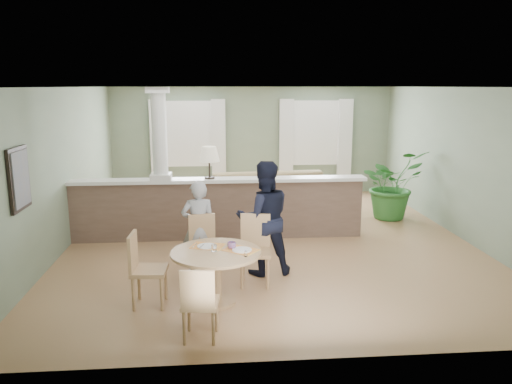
{
  "coord_description": "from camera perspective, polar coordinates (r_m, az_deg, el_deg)",
  "views": [
    {
      "loc": [
        -0.95,
        -8.53,
        2.72
      ],
      "look_at": [
        -0.32,
        -1.0,
        1.11
      ],
      "focal_mm": 35.0,
      "sensor_mm": 36.0,
      "label": 1
    }
  ],
  "objects": [
    {
      "name": "chair_far_man",
      "position": [
        6.99,
        -0.08,
        -6.18
      ],
      "size": [
        0.48,
        0.48,
        0.97
      ],
      "rotation": [
        0.0,
        0.0,
        -0.1
      ],
      "color": "tan",
      "rests_on": "ground"
    },
    {
      "name": "child_person",
      "position": [
        7.4,
        -6.58,
        -3.96
      ],
      "size": [
        0.53,
        0.37,
        1.38
      ],
      "primitive_type": "imported",
      "rotation": [
        0.0,
        0.0,
        3.21
      ],
      "color": "gray",
      "rests_on": "ground"
    },
    {
      "name": "ground",
      "position": [
        9.01,
        1.53,
        -5.54
      ],
      "size": [
        8.0,
        8.0,
        0.0
      ],
      "primitive_type": "plane",
      "color": "#AB7E5A",
      "rests_on": "ground"
    },
    {
      "name": "dining_table",
      "position": [
        6.36,
        -4.51,
        -7.94
      ],
      "size": [
        1.14,
        1.14,
        0.78
      ],
      "rotation": [
        0.0,
        0.0,
        -0.31
      ],
      "color": "tan",
      "rests_on": "ground"
    },
    {
      "name": "pony_wall",
      "position": [
        8.96,
        -4.86,
        -0.98
      ],
      "size": [
        5.32,
        0.38,
        2.7
      ],
      "color": "brown",
      "rests_on": "ground"
    },
    {
      "name": "houseplant",
      "position": [
        10.73,
        15.23,
        0.85
      ],
      "size": [
        1.62,
        1.52,
        1.43
      ],
      "primitive_type": "imported",
      "rotation": [
        0.0,
        0.0,
        0.39
      ],
      "color": "#2D6D2B",
      "rests_on": "ground"
    },
    {
      "name": "sofa",
      "position": [
        10.43,
        1.84,
        -0.51
      ],
      "size": [
        3.2,
        1.47,
        0.91
      ],
      "primitive_type": "imported",
      "rotation": [
        0.0,
        0.0,
        0.08
      ],
      "color": "olive",
      "rests_on": "ground"
    },
    {
      "name": "man_person",
      "position": [
        7.25,
        0.92,
        -3.0
      ],
      "size": [
        0.89,
        0.73,
        1.68
      ],
      "primitive_type": "imported",
      "rotation": [
        0.0,
        0.0,
        3.26
      ],
      "color": "black",
      "rests_on": "ground"
    },
    {
      "name": "room_shell",
      "position": [
        9.25,
        0.99,
        6.41
      ],
      "size": [
        7.02,
        8.02,
        2.71
      ],
      "color": "gray",
      "rests_on": "ground"
    },
    {
      "name": "chair_far_boy",
      "position": [
        7.28,
        -6.06,
        -5.81
      ],
      "size": [
        0.46,
        0.46,
        0.9
      ],
      "rotation": [
        0.0,
        0.0,
        0.14
      ],
      "color": "tan",
      "rests_on": "ground"
    },
    {
      "name": "chair_side",
      "position": [
        6.44,
        -12.8,
        -8.25
      ],
      "size": [
        0.45,
        0.45,
        0.94
      ],
      "rotation": [
        0.0,
        0.0,
        1.52
      ],
      "color": "tan",
      "rests_on": "ground"
    },
    {
      "name": "chair_near",
      "position": [
        5.49,
        -6.49,
        -12.25
      ],
      "size": [
        0.43,
        0.43,
        0.85
      ],
      "rotation": [
        0.0,
        0.0,
        3.02
      ],
      "color": "tan",
      "rests_on": "ground"
    }
  ]
}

